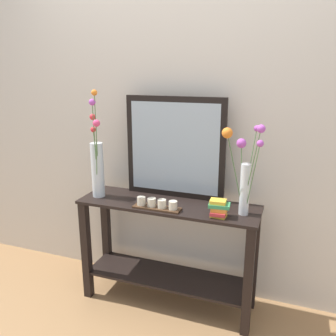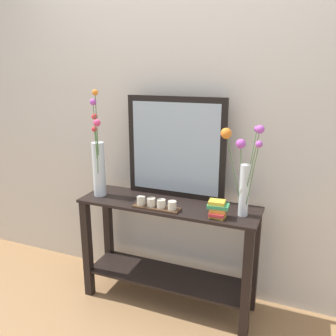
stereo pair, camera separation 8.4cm
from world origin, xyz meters
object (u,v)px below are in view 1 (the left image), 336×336
(vase_right, at_px, (244,171))
(book_stack, at_px, (219,208))
(mirror_leaning, at_px, (175,148))
(console_table, at_px, (168,244))
(candle_tray, at_px, (157,205))
(tall_vase_left, at_px, (97,164))

(vase_right, distance_m, book_stack, 0.27)
(mirror_leaning, relative_size, vase_right, 1.22)
(console_table, distance_m, book_stack, 0.53)
(console_table, height_order, candle_tray, candle_tray)
(book_stack, bearing_deg, candle_tray, -178.17)
(tall_vase_left, relative_size, vase_right, 1.30)
(mirror_leaning, distance_m, candle_tray, 0.42)
(vase_right, xyz_separation_m, book_stack, (-0.13, -0.08, -0.23))
(tall_vase_left, bearing_deg, book_stack, -3.86)
(console_table, xyz_separation_m, candle_tray, (-0.03, -0.12, 0.33))
(console_table, height_order, book_stack, book_stack)
(tall_vase_left, distance_m, vase_right, 1.01)
(console_table, bearing_deg, candle_tray, -106.68)
(console_table, relative_size, candle_tray, 3.89)
(mirror_leaning, bearing_deg, book_stack, -34.07)
(mirror_leaning, height_order, book_stack, mirror_leaning)
(mirror_leaning, xyz_separation_m, tall_vase_left, (-0.51, -0.19, -0.11))
(console_table, bearing_deg, book_stack, -15.49)
(console_table, xyz_separation_m, mirror_leaning, (-0.01, 0.15, 0.66))
(vase_right, height_order, book_stack, vase_right)
(console_table, distance_m, candle_tray, 0.35)
(tall_vase_left, bearing_deg, candle_tray, -8.64)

